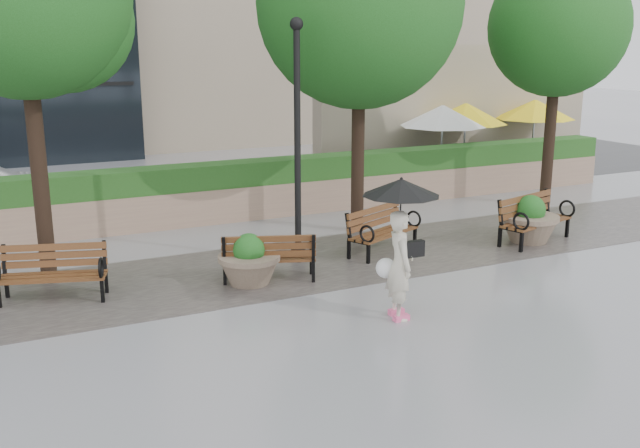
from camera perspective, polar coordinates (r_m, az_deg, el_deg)
name	(u,v)px	position (r m, az deg, el deg)	size (l,w,h in m)	color
ground	(336,327)	(10.48, 1.28, -8.23)	(100.00, 100.00, 0.00)	gray
cobble_strip	(261,270)	(13.06, -4.75, -3.68)	(28.00, 3.20, 0.01)	#383330
hedge_wall	(197,194)	(16.57, -9.83, 2.35)	(24.00, 0.80, 1.35)	tan
cafe_wall	(458,109)	(23.34, 11.02, 8.98)	(10.00, 0.60, 4.00)	tan
cafe_hedge	(488,169)	(21.51, 13.26, 4.28)	(8.00, 0.50, 0.90)	#1E4717
asphalt_street	(157,191)	(20.50, -12.91, 2.55)	(40.00, 7.00, 0.00)	black
bench_1	(54,285)	(12.20, -20.52, -4.57)	(1.75, 1.11, 0.88)	brown
bench_2	(269,266)	(12.44, -4.11, -3.37)	(1.70, 1.15, 0.86)	brown
bench_3	(383,240)	(14.08, 5.03, -1.26)	(1.77, 1.27, 0.89)	brown
bench_4	(534,229)	(15.42, 16.77, -0.37)	(1.92, 1.17, 0.97)	brown
planter_left	(249,264)	(12.24, -5.68, -3.24)	(1.07, 1.07, 0.89)	#7F6B56
planter_right	(529,224)	(15.38, 16.41, 0.01)	(1.19, 1.19, 1.00)	#7F6B56
lamppost	(298,158)	(13.12, -1.81, 5.33)	(0.28, 0.28, 4.47)	black
tree_1	(364,11)	(15.44, 3.57, 16.67)	(4.29, 4.29, 6.95)	black
tree_2	(560,32)	(19.00, 18.67, 14.37)	(3.48, 3.39, 6.12)	black
patio_umb_white	(443,116)	(21.09, 9.79, 8.48)	(2.50, 2.50, 2.30)	black
patio_umb_yellow_a	(466,114)	(21.98, 11.57, 8.62)	(2.50, 2.50, 2.30)	black
patio_umb_yellow_b	(535,110)	(23.94, 16.81, 8.74)	(2.50, 2.50, 2.30)	black
pedestrian	(400,235)	(10.52, 6.43, -0.86)	(1.15, 1.15, 2.10)	beige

